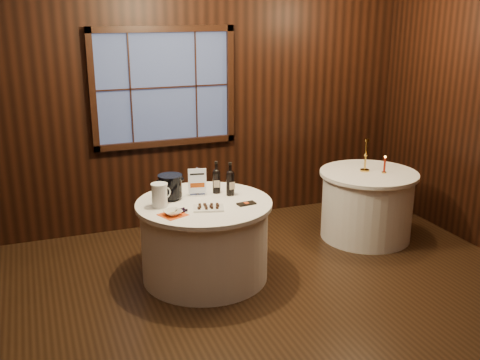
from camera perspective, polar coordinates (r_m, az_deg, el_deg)
name	(u,v)px	position (r m, az deg, el deg)	size (l,w,h in m)	color
ground	(242,329)	(4.73, 0.22, -14.89)	(6.00, 6.00, 0.00)	black
back_wall	(164,96)	(6.46, -7.76, 8.41)	(6.00, 0.10, 3.00)	black
main_table	(205,240)	(5.39, -3.61, -6.06)	(1.28, 1.28, 0.77)	white
side_table	(367,205)	(6.46, 12.75, -2.45)	(1.08, 1.08, 0.77)	white
sign_stand	(197,186)	(5.41, -4.35, -0.61)	(0.17, 0.11, 0.28)	#B5B5BC
port_bottle_left	(216,179)	(5.46, -2.41, 0.07)	(0.08, 0.09, 0.32)	black
port_bottle_right	(230,181)	(5.39, -0.99, -0.11)	(0.08, 0.08, 0.33)	black
ice_bucket	(170,186)	(5.32, -7.09, -0.65)	(0.23, 0.23, 0.24)	black
chocolate_plate	(208,207)	(5.06, -3.22, -2.80)	(0.31, 0.25, 0.04)	white
chocolate_box	(246,204)	(5.18, 0.66, -2.42)	(0.17, 0.09, 0.01)	black
grape_bunch	(182,211)	(5.00, -5.87, -3.10)	(0.16, 0.08, 0.04)	black
glass_pitcher	(160,195)	(5.14, -8.15, -1.52)	(0.20, 0.15, 0.22)	white
orange_napkin	(173,215)	(4.95, -6.83, -3.53)	(0.21, 0.21, 0.00)	#E74B13
cracker_bowl	(173,213)	(4.95, -6.84, -3.30)	(0.16, 0.16, 0.04)	white
brass_candlestick	(365,160)	(6.34, 12.62, 2.04)	(0.10, 0.10, 0.37)	gold
red_candle	(385,166)	(6.33, 14.47, 1.37)	(0.05, 0.05, 0.20)	gold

